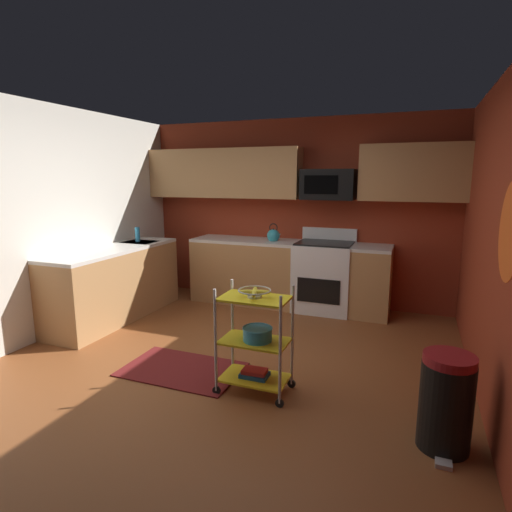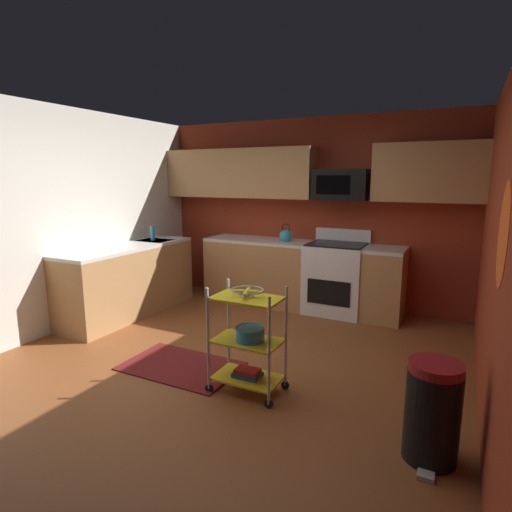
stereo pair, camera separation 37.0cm
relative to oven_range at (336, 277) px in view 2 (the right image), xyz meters
name	(u,v)px [view 2 (the right image)]	position (x,y,z in m)	size (l,w,h in m)	color
floor	(221,368)	(-0.52, -2.10, -0.50)	(4.40, 4.80, 0.04)	brown
wall_back	(309,213)	(-0.52, 0.33, 0.82)	(4.52, 0.06, 2.60)	maroon
wall_left	(52,221)	(-2.75, -2.10, 0.82)	(0.06, 4.80, 2.60)	silver
wall_right	(503,252)	(1.71, -2.10, 0.82)	(0.06, 4.80, 2.60)	maroon
wall_flower_decal	(503,235)	(1.68, -2.38, 0.97)	(0.66, 0.66, 0.00)	#E5591E
counter_run	(230,277)	(-1.32, -0.54, -0.01)	(3.59, 2.58, 0.92)	#B27F4C
oven_range	(336,277)	(0.00, 0.00, 0.00)	(0.76, 0.65, 1.10)	white
upper_cabinets	(297,173)	(-0.63, 0.13, 1.37)	(4.40, 0.33, 0.70)	#B27F4C
microwave	(341,185)	(0.00, 0.10, 1.22)	(0.70, 0.39, 0.40)	black
rolling_cart	(247,341)	(-0.07, -2.40, -0.03)	(0.63, 0.36, 0.91)	silver
fruit_bowl	(247,292)	(-0.07, -2.40, 0.40)	(0.27, 0.27, 0.07)	silver
mixing_bowl_large	(250,334)	(-0.05, -2.40, 0.04)	(0.25, 0.25, 0.11)	#338CBF
book_stack	(247,373)	(-0.07, -2.40, -0.32)	(0.24, 0.16, 0.07)	#1E4C8C
kettle	(286,236)	(-0.73, 0.00, 0.52)	(0.21, 0.18, 0.26)	teal
dish_soap_bottle	(153,233)	(-2.44, -0.77, 0.54)	(0.06, 0.06, 0.20)	#2D8CBF
trash_can	(432,412)	(1.38, -2.64, -0.15)	(0.34, 0.42, 0.66)	black
floor_rug	(181,366)	(-0.86, -2.29, -0.47)	(1.10, 0.70, 0.01)	maroon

